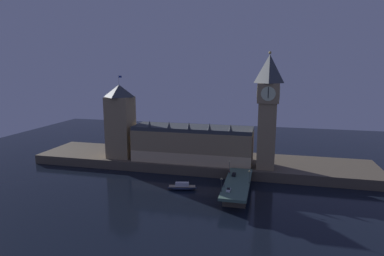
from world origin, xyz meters
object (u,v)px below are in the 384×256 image
Objects in this scene: pedestrian_near_rail at (224,185)px; street_lamp_mid at (249,175)px; pedestrian_far_rail at (230,172)px; street_lamp_far at (229,165)px; car_northbound_trail at (228,190)px; victoria_tower at (120,121)px; car_northbound_lead at (234,174)px; boat_upstream at (182,187)px; street_lamp_near at (222,183)px; clock_tower at (268,108)px.

street_lamp_mid is at bearing 37.59° from pedestrian_near_rail.
street_lamp_far is (-0.40, 1.92, 3.38)m from pedestrian_far_rail.
pedestrian_far_rail is at bearing 96.00° from car_northbound_trail.
car_northbound_lead is at bearing -17.78° from victoria_tower.
pedestrian_near_rail is 23.82m from street_lamp_far.
street_lamp_far is at bearing 96.40° from car_northbound_trail.
pedestrian_far_rail is 27.57m from boat_upstream.
street_lamp_mid reaches higher than car_northbound_lead.
street_lamp_near reaches higher than car_northbound_trail.
pedestrian_near_rail is 0.27× the size of street_lamp_mid.
car_northbound_lead is (-16.11, -22.33, -33.86)m from clock_tower.
car_northbound_trail is 0.61× the size of street_lamp_near.
pedestrian_near_rail is at bearing 86.08° from street_lamp_near.
street_lamp_far is (-0.40, 23.60, 3.23)m from pedestrian_near_rail.
clock_tower is 94.83m from victoria_tower.
pedestrian_near_rail is 0.11× the size of boat_upstream.
victoria_tower is 11.99× the size of car_northbound_lead.
boat_upstream is (-42.78, -30.97, -40.25)m from clock_tower.
street_lamp_near is (-19.29, -46.33, -30.38)m from clock_tower.
pedestrian_near_rail is at bearing 120.11° from car_northbound_trail.
street_lamp_mid reaches higher than pedestrian_far_rail.
street_lamp_far reaches higher than car_northbound_lead.
victoria_tower is 8.02× the size of street_lamp_far.
street_lamp_mid is 0.41× the size of boat_upstream.
street_lamp_near is at bearing -90.83° from pedestrian_far_rail.
pedestrian_far_rail is at bearing 128.35° from car_northbound_lead.
car_northbound_trail is at bearing 18.12° from street_lamp_near.
clock_tower is at bearing 67.39° from street_lamp_near.
car_northbound_trail is 4.85m from street_lamp_near.
car_northbound_lead reaches higher than car_northbound_trail.
car_northbound_trail is 2.24× the size of pedestrian_near_rail.
car_northbound_trail is 0.61× the size of street_lamp_mid.
street_lamp_near is (-3.18, -1.04, 3.51)m from car_northbound_trail.
street_lamp_mid reaches higher than car_northbound_trail.
car_northbound_trail is at bearing -83.60° from street_lamp_far.
clock_tower is 44.47m from street_lamp_mid.
pedestrian_near_rail is at bearing -142.41° from street_lamp_mid.
victoria_tower is 29.42× the size of pedestrian_near_rail.
victoria_tower reaches higher than pedestrian_far_rail.
victoria_tower is at bearing 148.40° from car_northbound_trail.
victoria_tower is 89.39m from pedestrian_near_rail.
clock_tower is 55.92m from pedestrian_near_rail.
clock_tower reaches higher than car_northbound_trail.
pedestrian_near_rail is at bearing -21.73° from boat_upstream.
pedestrian_far_rail is at bearing 90.00° from pedestrian_near_rail.
boat_upstream is (-23.49, 15.36, -9.87)m from street_lamp_near.
car_northbound_lead is at bearing 81.29° from pedestrian_near_rail.
car_northbound_trail is 2.60× the size of pedestrian_far_rail.
pedestrian_far_rail is at bearing 132.03° from street_lamp_mid.
victoria_tower reaches higher than street_lamp_near.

